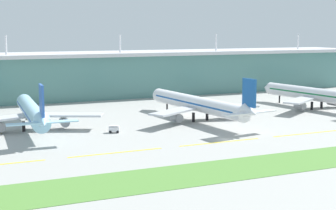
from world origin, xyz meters
TOP-DOWN VIEW (x-y plane):
  - ground_plane at (0.00, 0.00)m, footprint 600.00×600.00m
  - terminal_building at (-0.00, 114.51)m, footprint 288.00×34.00m
  - airliner_near_middle at (-54.38, 39.51)m, footprint 48.79×62.97m
  - airliner_center at (7.32, 33.30)m, footprint 48.34×69.10m
  - airliner_far_middle at (67.86, 38.92)m, footprint 47.99×61.92m
  - taxiway_stripe_mid_west at (-37.00, -2.86)m, footprint 28.00×0.70m
  - taxiway_stripe_centre at (-3.00, -2.86)m, footprint 28.00×0.70m
  - taxiway_stripe_mid_east at (31.00, -2.86)m, footprint 28.00×0.70m
  - grass_verge at (0.00, -30.72)m, footprint 300.00×18.00m
  - baggage_cart at (-29.35, 24.15)m, footprint 4.01×3.12m

SIDE VIEW (x-z plane):
  - ground_plane at x=0.00m, z-range 0.00..0.00m
  - taxiway_stripe_mid_west at x=-37.00m, z-range 0.00..0.04m
  - taxiway_stripe_centre at x=-3.00m, z-range 0.00..0.04m
  - taxiway_stripe_mid_east at x=31.00m, z-range 0.00..0.04m
  - grass_verge at x=0.00m, z-range 0.00..0.10m
  - baggage_cart at x=-29.35m, z-range 0.02..2.50m
  - airliner_far_middle at x=67.86m, z-range -3.00..15.90m
  - airliner_near_middle at x=-54.38m, z-range -3.00..15.90m
  - airliner_center at x=7.32m, z-range -3.00..15.90m
  - terminal_building at x=0.00m, z-range -4.29..28.04m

